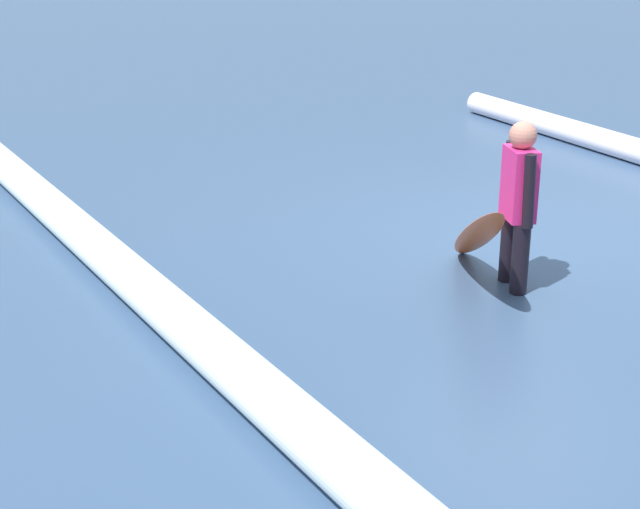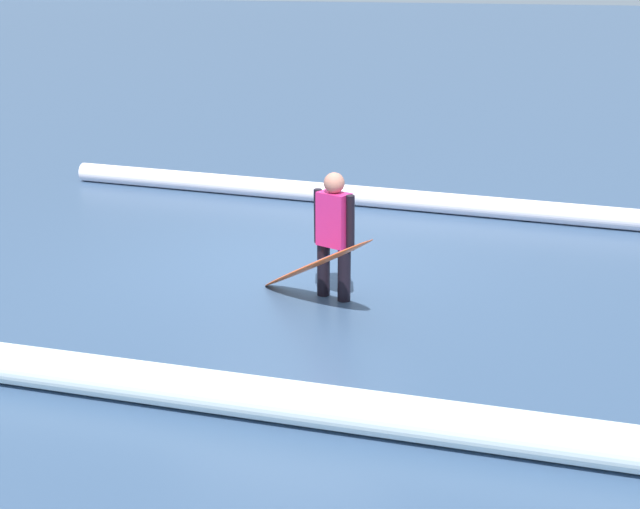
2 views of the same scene
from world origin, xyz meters
name	(u,v)px [view 1 (image 1 of 2)]	position (x,y,z in m)	size (l,w,h in m)	color
ground_plane	(529,238)	(0.00, 0.00, 0.00)	(137.87, 137.87, 0.00)	#354D6F
surfer	(518,197)	(-0.82, 0.94, 0.77)	(0.49, 0.31, 1.38)	black
surfboard	(478,235)	(-0.70, 1.24, 0.47)	(1.59, 1.16, 0.97)	#E55926
wave_crest_midground	(233,367)	(-1.25, 3.71, 0.17)	(0.35, 0.35, 20.70)	white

